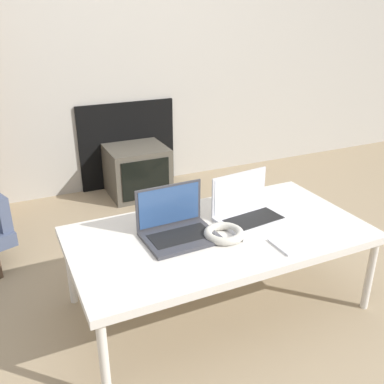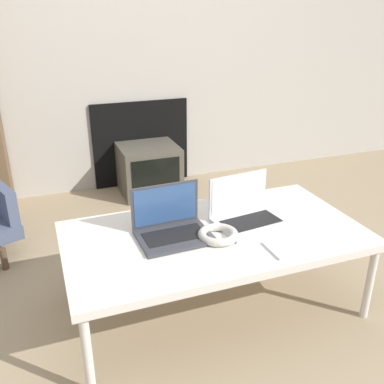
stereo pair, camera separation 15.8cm
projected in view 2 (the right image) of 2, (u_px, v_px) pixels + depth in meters
name	position (u px, v px, depth m)	size (l,w,h in m)	color
ground_plane	(225.00, 323.00, 1.99)	(14.00, 14.00, 0.00)	#998466
wall_back	(123.00, 18.00, 3.10)	(7.00, 0.08, 2.60)	#ADA89E
table	(215.00, 238.00, 1.96)	(1.36, 0.73, 0.41)	silver
laptop_left	(171.00, 226.00, 1.92)	(0.33, 0.26, 0.21)	#38383D
laptop_right	(247.00, 213.00, 2.04)	(0.35, 0.29, 0.21)	silver
headphones	(218.00, 235.00, 1.89)	(0.18, 0.18, 0.04)	beige
phone	(278.00, 249.00, 1.80)	(0.08, 0.15, 0.01)	silver
tv	(149.00, 169.00, 3.34)	(0.44, 0.42, 0.38)	#4C473D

